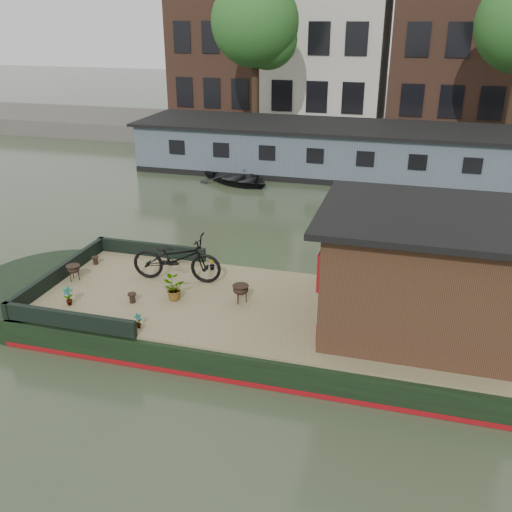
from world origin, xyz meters
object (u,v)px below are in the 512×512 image
(bicycle, at_px, (177,258))
(potted_plant_a, at_px, (68,296))
(brazier_front, at_px, (241,294))
(cabin, at_px, (421,271))
(brazier_rear, at_px, (74,273))
(dinghy, at_px, (237,175))

(bicycle, distance_m, potted_plant_a, 2.55)
(bicycle, relative_size, potted_plant_a, 4.93)
(bicycle, height_order, brazier_front, bicycle)
(cabin, xyz_separation_m, brazier_rear, (-7.79, 0.07, -1.04))
(brazier_front, bearing_deg, cabin, -0.81)
(bicycle, distance_m, brazier_rear, 2.47)
(brazier_rear, bearing_deg, cabin, -0.52)
(brazier_front, height_order, brazier_rear, brazier_front)
(brazier_front, relative_size, brazier_rear, 1.09)
(brazier_front, height_order, dinghy, brazier_front)
(potted_plant_a, xyz_separation_m, brazier_front, (3.53, 1.13, -0.01))
(bicycle, bearing_deg, dinghy, 4.56)
(cabin, distance_m, bicycle, 5.53)
(brazier_rear, bearing_deg, dinghy, 87.51)
(potted_plant_a, relative_size, dinghy, 0.13)
(cabin, bearing_deg, potted_plant_a, -171.47)
(brazier_front, xyz_separation_m, brazier_rear, (-4.12, 0.02, -0.02))
(potted_plant_a, bearing_deg, brazier_rear, 117.06)
(cabin, xyz_separation_m, dinghy, (-7.29, 11.40, -1.54))
(potted_plant_a, distance_m, brazier_front, 3.71)
(brazier_rear, bearing_deg, bicycle, 15.80)
(brazier_front, bearing_deg, brazier_rear, 179.74)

